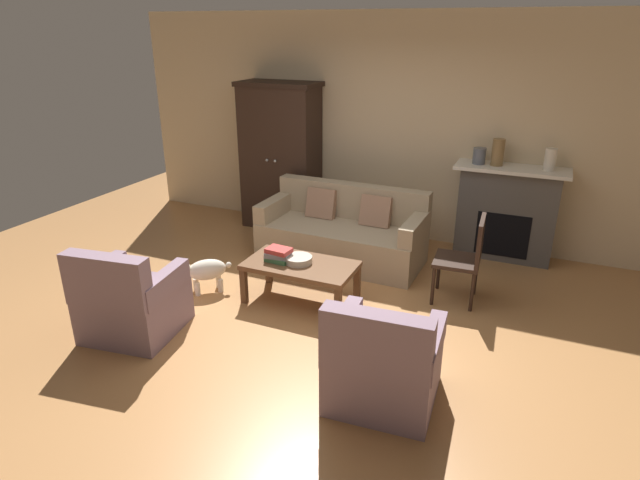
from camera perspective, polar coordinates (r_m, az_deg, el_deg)
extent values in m
plane|color=#B27A47|center=(5.17, -1.52, -8.39)|extent=(9.60, 9.60, 0.00)
cube|color=beige|center=(6.96, 7.46, 11.75)|extent=(7.20, 0.10, 2.80)
cube|color=#4C4947|center=(6.68, 19.31, 2.60)|extent=(1.10, 0.36, 1.08)
cube|color=black|center=(6.57, 18.94, 0.47)|extent=(0.60, 0.01, 0.52)
cube|color=white|center=(6.50, 19.91, 7.20)|extent=(1.26, 0.48, 0.04)
cube|color=black|center=(7.27, -4.23, 8.65)|extent=(1.00, 0.52, 1.89)
cube|color=black|center=(7.11, -4.46, 16.33)|extent=(1.06, 0.55, 0.06)
sphere|color=#ADAFB5|center=(7.06, -5.72, 8.51)|extent=(0.04, 0.04, 0.04)
sphere|color=#ADAFB5|center=(7.00, -4.85, 8.43)|extent=(0.04, 0.04, 0.04)
cube|color=tan|center=(6.31, 2.27, -0.34)|extent=(1.92, 0.88, 0.44)
cube|color=tan|center=(6.46, 3.49, 4.23)|extent=(1.90, 0.22, 0.42)
cube|color=tan|center=(6.56, -4.80, 3.56)|extent=(0.18, 0.80, 0.22)
cube|color=tan|center=(5.94, 10.17, 1.26)|extent=(0.18, 0.80, 0.22)
cube|color=#9E755B|center=(6.48, 0.15, 3.96)|extent=(0.36, 0.19, 0.37)
cube|color=#9E755B|center=(6.24, 6.00, 3.10)|extent=(0.36, 0.19, 0.37)
cube|color=brown|center=(5.31, -2.10, -2.75)|extent=(1.10, 0.60, 0.05)
cube|color=brown|center=(5.42, -8.15, -4.89)|extent=(0.06, 0.06, 0.37)
cube|color=brown|center=(5.01, 1.95, -7.05)|extent=(0.06, 0.06, 0.37)
cube|color=brown|center=(5.82, -5.50, -2.80)|extent=(0.06, 0.06, 0.37)
cube|color=brown|center=(5.44, 3.99, -4.60)|extent=(0.06, 0.06, 0.37)
cylinder|color=beige|center=(5.30, -2.31, -2.11)|extent=(0.27, 0.27, 0.07)
cube|color=#427A4C|center=(5.35, -4.48, -2.03)|extent=(0.25, 0.19, 0.05)
cube|color=gray|center=(5.34, -4.51, -1.58)|extent=(0.25, 0.19, 0.05)
cube|color=#B73833|center=(5.32, -4.44, -1.12)|extent=(0.26, 0.19, 0.05)
cylinder|color=#565B66|center=(6.51, 16.69, 8.63)|extent=(0.15, 0.15, 0.19)
cylinder|color=olive|center=(6.48, 18.51, 8.90)|extent=(0.14, 0.14, 0.31)
cylinder|color=beige|center=(6.46, 23.43, 7.93)|extent=(0.13, 0.13, 0.25)
cube|color=gray|center=(5.17, -19.16, -7.10)|extent=(0.86, 0.86, 0.42)
cube|color=gray|center=(4.76, -21.87, -4.13)|extent=(0.77, 0.26, 0.46)
cube|color=gray|center=(4.86, -16.38, -4.54)|extent=(0.21, 0.71, 0.20)
cube|color=gray|center=(5.22, -22.58, -3.49)|extent=(0.21, 0.71, 0.20)
cube|color=gray|center=(4.12, 6.87, -13.95)|extent=(0.81, 0.81, 0.42)
cube|color=gray|center=(3.62, 6.03, -11.05)|extent=(0.77, 0.21, 0.46)
cube|color=gray|center=(3.90, 11.88, -11.03)|extent=(0.17, 0.71, 0.20)
cube|color=gray|center=(4.01, 2.42, -9.51)|extent=(0.17, 0.71, 0.20)
cube|color=black|center=(5.50, 14.44, -2.18)|extent=(0.47, 0.47, 0.04)
cylinder|color=black|center=(5.78, 12.59, -3.24)|extent=(0.04, 0.04, 0.41)
cylinder|color=black|center=(5.44, 12.00, -4.85)|extent=(0.04, 0.04, 0.41)
cylinder|color=black|center=(5.75, 16.33, -3.74)|extent=(0.04, 0.04, 0.41)
cylinder|color=black|center=(5.41, 15.98, -5.40)|extent=(0.04, 0.04, 0.41)
cube|color=black|center=(5.39, 16.79, -0.08)|extent=(0.07, 0.44, 0.45)
ellipsoid|color=beige|center=(5.68, -12.02, -3.13)|extent=(0.43, 0.42, 0.22)
sphere|color=beige|center=(5.64, -14.47, -2.90)|extent=(0.15, 0.15, 0.15)
cylinder|color=beige|center=(5.70, -12.98, -5.15)|extent=(0.06, 0.06, 0.14)
cylinder|color=beige|center=(5.80, -13.13, -4.68)|extent=(0.06, 0.06, 0.14)
cylinder|color=beige|center=(5.73, -10.60, -4.82)|extent=(0.06, 0.06, 0.14)
cylinder|color=beige|center=(5.82, -10.80, -4.36)|extent=(0.06, 0.06, 0.14)
sphere|color=beige|center=(5.71, -9.75, -2.63)|extent=(0.06, 0.06, 0.06)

